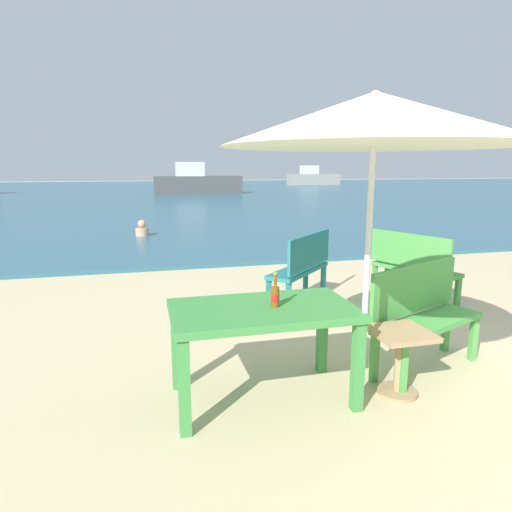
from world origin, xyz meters
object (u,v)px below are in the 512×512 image
(bench_green_right, at_px, (412,263))
(boat_fishing_trawler, at_px, (313,178))
(bench_teal_center, at_px, (303,264))
(boat_barge, at_px, (197,182))
(side_table_wood, at_px, (400,353))
(bench_green_left, at_px, (422,311))
(beer_bottle_amber, at_px, (275,295))
(picnic_table_green, at_px, (263,320))
(swimmer_person, at_px, (142,230))
(patio_umbrella, at_px, (375,120))

(bench_green_right, relative_size, boat_fishing_trawler, 0.24)
(bench_teal_center, relative_size, boat_barge, 0.20)
(bench_green_right, bearing_deg, boat_barge, 89.89)
(bench_green_right, relative_size, boat_barge, 0.22)
(side_table_wood, distance_m, bench_green_left, 0.62)
(bench_teal_center, bearing_deg, beer_bottle_amber, -115.27)
(picnic_table_green, bearing_deg, side_table_wood, -10.60)
(bench_teal_center, bearing_deg, bench_green_left, -80.33)
(swimmer_person, height_order, boat_barge, boat_barge)
(bench_green_left, bearing_deg, boat_fishing_trawler, 69.78)
(patio_umbrella, relative_size, swimmer_person, 5.61)
(boat_fishing_trawler, bearing_deg, picnic_table_green, -112.10)
(boat_barge, bearing_deg, beer_bottle_amber, -95.60)
(picnic_table_green, height_order, swimmer_person, picnic_table_green)
(bench_green_right, height_order, swimmer_person, bench_green_right)
(picnic_table_green, bearing_deg, boat_fishing_trawler, 67.90)
(picnic_table_green, xyz_separation_m, bench_green_right, (2.61, 1.97, -0.11))
(patio_umbrella, distance_m, boat_fishing_trawler, 41.91)
(picnic_table_green, distance_m, bench_green_right, 3.27)
(side_table_wood, relative_size, bench_green_left, 0.43)
(side_table_wood, distance_m, swimmer_person, 8.88)
(bench_green_right, xyz_separation_m, swimmer_person, (-3.51, 6.49, -0.30))
(picnic_table_green, relative_size, patio_umbrella, 0.61)
(bench_teal_center, height_order, bench_green_right, same)
(patio_umbrella, bearing_deg, picnic_table_green, 155.61)
(bench_green_left, height_order, boat_barge, boat_barge)
(beer_bottle_amber, height_order, swimmer_person, beer_bottle_amber)
(bench_teal_center, distance_m, boat_fishing_trawler, 39.31)
(swimmer_person, bearing_deg, beer_bottle_amber, -83.38)
(boat_fishing_trawler, bearing_deg, beer_bottle_amber, -111.98)
(patio_umbrella, relative_size, side_table_wood, 4.26)
(bench_green_left, height_order, swimmer_person, bench_green_left)
(bench_teal_center, xyz_separation_m, bench_green_left, (0.36, -2.10, 0.00))
(boat_fishing_trawler, bearing_deg, bench_green_left, -110.22)
(swimmer_person, distance_m, boat_barge, 18.11)
(boat_fishing_trawler, bearing_deg, patio_umbrella, -111.07)
(bench_teal_center, bearing_deg, patio_umbrella, -100.59)
(bench_green_left, bearing_deg, swimmer_person, 106.30)
(picnic_table_green, relative_size, boat_barge, 0.25)
(beer_bottle_amber, bearing_deg, bench_teal_center, 64.73)
(bench_green_left, bearing_deg, picnic_table_green, -173.39)
(bench_green_right, distance_m, swimmer_person, 7.38)
(patio_umbrella, relative_size, boat_fishing_trawler, 0.44)
(bench_teal_center, bearing_deg, bench_green_right, -11.92)
(boat_barge, bearing_deg, picnic_table_green, -95.80)
(beer_bottle_amber, height_order, boat_barge, boat_barge)
(boat_fishing_trawler, bearing_deg, swimmer_person, -118.76)
(boat_fishing_trawler, height_order, boat_barge, boat_barge)
(bench_teal_center, distance_m, swimmer_person, 6.53)
(bench_green_left, relative_size, bench_green_right, 1.00)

